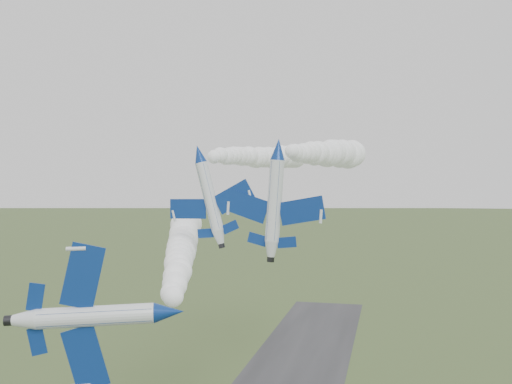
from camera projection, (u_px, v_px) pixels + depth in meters
The scene contains 6 objects.
jet_lead at pixel (170, 312), 43.07m from camera, with size 5.71×12.76×10.86m.
smoke_trail_jet_lead at pixel (182, 245), 75.14m from camera, with size 4.85×57.69×4.85m, color white, non-canonical shape.
jet_pair_left at pixel (199, 154), 68.61m from camera, with size 10.29×12.76×3.86m.
smoke_trail_jet_pair_left at pixel (267, 157), 107.73m from camera, with size 5.12×74.06×5.12m, color white, non-canonical shape.
jet_pair_right at pixel (278, 149), 65.82m from camera, with size 12.05×14.42×3.59m.
smoke_trail_jet_pair_right at pixel (329, 153), 96.79m from camera, with size 5.63×57.94×5.63m, color white, non-canonical shape.
Camera 1 is at (21.53, -47.70, 43.83)m, focal length 40.00 mm.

